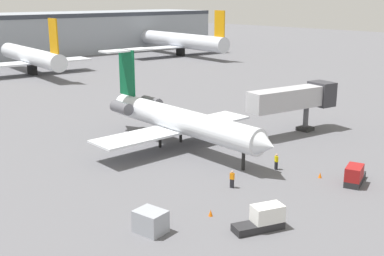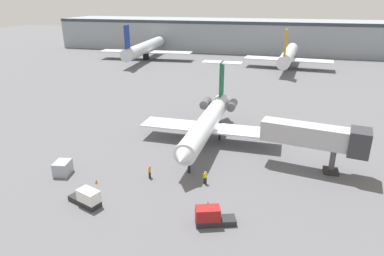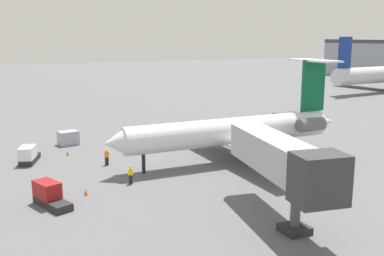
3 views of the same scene
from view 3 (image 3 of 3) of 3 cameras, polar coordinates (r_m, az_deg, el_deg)
name	(u,v)px [view 3 (image 3 of 3)]	position (r m, az deg, el deg)	size (l,w,h in m)	color
ground_plane	(253,165)	(48.11, 7.79, -4.65)	(400.00, 400.00, 0.10)	#5B5B60
regional_jet	(237,130)	(48.42, 5.78, -0.22)	(21.16, 27.83, 10.73)	silver
jet_bridge	(286,162)	(32.38, 11.84, -4.24)	(13.38, 5.08, 6.31)	#ADADB2
ground_crew_marshaller	(131,175)	(41.63, -7.83, -5.93)	(0.42, 0.48, 1.69)	black
ground_crew_loader	(107,157)	(48.01, -10.82, -3.66)	(0.35, 0.45, 1.69)	black
baggage_tug_lead	(28,156)	(50.96, -20.12, -3.31)	(4.24, 2.66, 1.90)	#262628
baggage_tug_trailing	(50,195)	(37.93, -17.69, -8.16)	(4.24, 2.68, 1.90)	#262628
cargo_container_uld	(68,138)	(58.11, -15.49, -1.23)	(2.19, 2.58, 1.73)	#999EA8
traffic_cone_near	(86,192)	(39.54, -13.37, -7.98)	(0.36, 0.36, 0.55)	orange
traffic_cone_mid	(68,153)	(52.98, -15.57, -3.10)	(0.36, 0.36, 0.55)	orange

